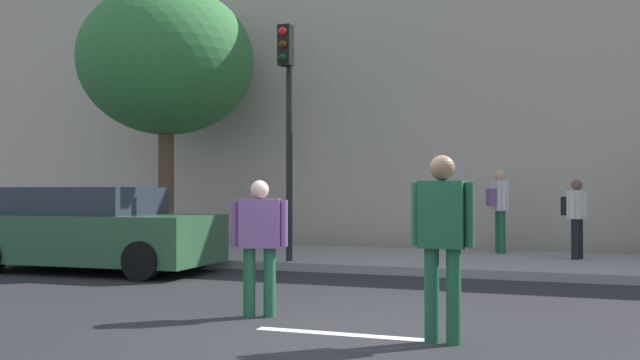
# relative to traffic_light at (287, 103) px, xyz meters

# --- Properties ---
(ground_plane) EXTENTS (80.00, 80.00, 0.00)m
(ground_plane) POSITION_rel_traffic_light_xyz_m (2.76, -5.24, -3.07)
(ground_plane) COLOR #232326
(sidewalk_curb) EXTENTS (36.00, 4.00, 0.15)m
(sidewalk_curb) POSITION_rel_traffic_light_xyz_m (2.76, 1.76, -3.00)
(sidewalk_curb) COLOR gray
(sidewalk_curb) RESTS_ON ground_plane
(lane_markings) EXTENTS (25.80, 0.16, 0.01)m
(lane_markings) POSITION_rel_traffic_light_xyz_m (2.76, -5.24, -3.07)
(lane_markings) COLOR silver
(lane_markings) RESTS_ON ground_plane
(building_backdrop) EXTENTS (36.00, 5.00, 8.03)m
(building_backdrop) POSITION_rel_traffic_light_xyz_m (2.76, 6.76, 0.94)
(building_backdrop) COLOR #B7A893
(building_backdrop) RESTS_ON ground_plane
(traffic_light) EXTENTS (0.24, 0.45, 4.35)m
(traffic_light) POSITION_rel_traffic_light_xyz_m (0.00, 0.00, 0.00)
(traffic_light) COLOR black
(traffic_light) RESTS_ON sidewalk_curb
(street_tree) EXTENTS (4.05, 4.05, 6.05)m
(street_tree) POSITION_rel_traffic_light_xyz_m (-3.91, 2.10, 1.39)
(street_tree) COLOR brown
(street_tree) RESTS_ON sidewalk_curb
(pedestrian_in_red_top) EXTENTS (0.62, 0.38, 1.56)m
(pedestrian_in_red_top) POSITION_rel_traffic_light_xyz_m (1.58, -4.62, -2.15)
(pedestrian_in_red_top) COLOR #1E5938
(pedestrian_in_red_top) RESTS_ON ground_plane
(pedestrian_in_dark_shirt) EXTENTS (0.60, 0.27, 1.78)m
(pedestrian_in_dark_shirt) POSITION_rel_traffic_light_xyz_m (3.80, -5.31, -2.02)
(pedestrian_in_dark_shirt) COLOR #1E5938
(pedestrian_in_dark_shirt) RESTS_ON ground_plane
(pedestrian_tallest) EXTENTS (0.48, 0.56, 1.51)m
(pedestrian_tallest) POSITION_rel_traffic_light_xyz_m (5.00, 2.28, -2.03)
(pedestrian_tallest) COLOR black
(pedestrian_tallest) RESTS_ON sidewalk_curb
(pedestrian_in_light_jacket) EXTENTS (0.49, 0.52, 1.75)m
(pedestrian_in_light_jacket) POSITION_rel_traffic_light_xyz_m (3.51, 3.06, -1.88)
(pedestrian_in_light_jacket) COLOR #1E5938
(pedestrian_in_light_jacket) RESTS_ON sidewalk_curb
(parked_car_red) EXTENTS (4.43, 2.08, 1.51)m
(parked_car_red) POSITION_rel_traffic_light_xyz_m (-3.16, -1.49, -2.34)
(parked_car_red) COLOR #2D5938
(parked_car_red) RESTS_ON ground_plane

